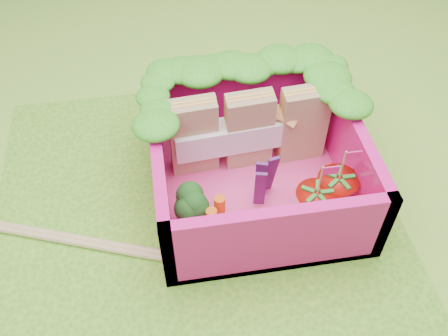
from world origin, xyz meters
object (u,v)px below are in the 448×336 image
(broccoli, at_px, (193,208))
(chopsticks, at_px, (54,236))
(sandwich_stack, at_px, (250,130))
(bento_box, at_px, (256,162))
(strawberry_left, at_px, (314,207))
(strawberry_right, at_px, (336,192))

(broccoli, relative_size, chopsticks, 0.14)
(sandwich_stack, distance_m, broccoli, 0.69)
(bento_box, height_order, strawberry_left, bento_box)
(bento_box, relative_size, broccoli, 4.03)
(chopsticks, bearing_deg, strawberry_left, -5.39)
(strawberry_left, height_order, strawberry_right, strawberry_right)
(strawberry_right, bearing_deg, sandwich_stack, 132.46)
(bento_box, distance_m, broccoli, 0.52)
(broccoli, xyz_separation_m, chopsticks, (-0.87, 0.08, -0.21))
(bento_box, xyz_separation_m, strawberry_right, (0.46, -0.26, -0.09))
(sandwich_stack, bearing_deg, bento_box, -91.50)
(sandwich_stack, bearing_deg, strawberry_left, -63.45)
(bento_box, distance_m, sandwich_stack, 0.25)
(sandwich_stack, xyz_separation_m, strawberry_left, (0.29, -0.59, -0.14))
(sandwich_stack, bearing_deg, strawberry_right, -47.54)
(bento_box, bearing_deg, strawberry_right, -29.07)
(strawberry_left, xyz_separation_m, strawberry_right, (0.16, 0.09, 0.00))
(broccoli, bearing_deg, strawberry_left, -5.65)
(broccoli, bearing_deg, bento_box, 31.63)
(broccoli, bearing_deg, sandwich_stack, 48.88)
(strawberry_right, xyz_separation_m, chopsticks, (-1.78, 0.06, -0.17))
(sandwich_stack, xyz_separation_m, strawberry_right, (0.46, -0.50, -0.14))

